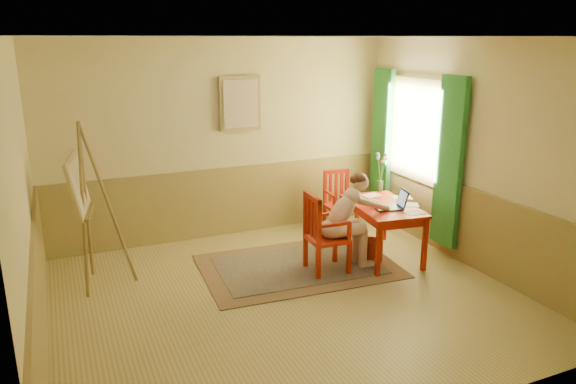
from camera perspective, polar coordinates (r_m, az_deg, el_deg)
name	(u,v)px	position (r m, az deg, el deg)	size (l,w,h in m)	color
room	(287,176)	(5.66, -0.07, 1.72)	(5.04, 4.54, 2.84)	tan
wainscot	(261,232)	(6.63, -2.84, -4.28)	(5.00, 4.50, 1.00)	#A28D51
window	(414,145)	(7.81, 13.10, 4.87)	(0.12, 2.01, 2.20)	white
wall_portrait	(240,104)	(7.68, -5.04, 9.24)	(0.60, 0.05, 0.76)	#A38F53
rug	(298,266)	(6.91, 1.11, -7.79)	(2.50, 1.75, 0.02)	#8C7251
table	(383,211)	(7.10, 9.94, -2.00)	(0.87, 1.28, 0.72)	#B41C08
chair_left	(324,234)	(6.60, 3.77, -4.39)	(0.48, 0.46, 1.00)	#B41C08
chair_back	(339,202)	(8.03, 5.44, -1.03)	(0.44, 0.46, 0.91)	#B41C08
figure	(348,217)	(6.69, 6.30, -2.61)	(0.91, 0.40, 1.22)	beige
laptop	(393,205)	(6.93, 10.99, -1.33)	(0.43, 0.31, 0.24)	#1E2338
papers	(399,202)	(7.21, 11.58, -1.06)	(0.61, 1.07, 0.00)	white
vase	(380,173)	(7.65, 9.71, 1.94)	(0.26, 0.25, 0.54)	#3F724C
wastebasket	(372,251)	(7.09, 8.82, -6.15)	(0.27, 0.27, 0.29)	#A1240E
easel	(82,191)	(6.45, -20.89, 0.09)	(0.70, 0.87, 1.93)	olive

